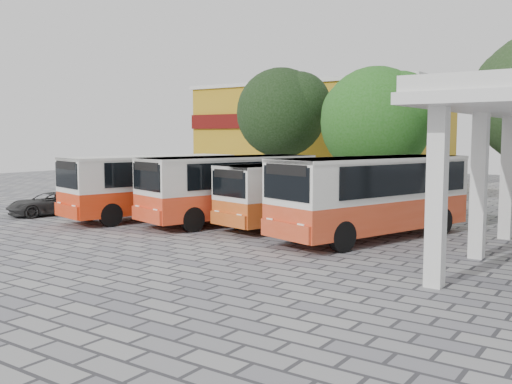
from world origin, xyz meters
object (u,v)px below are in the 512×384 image
Objects in this scene: bus_far_right at (372,192)px; bus_centre_left at (229,185)px; parked_car at (49,204)px; bus_centre_right at (297,190)px; bus_far_left at (151,182)px.

bus_centre_left is at bearing -163.06° from bus_far_right.
bus_centre_left is 2.20× the size of parked_car.
bus_centre_right is at bearing 33.22° from bus_centre_left.
bus_centre_left is 9.69m from parked_car.
bus_far_left is at bearing 36.93° from parked_car.
parked_car is (-9.10, -3.09, -1.19)m from bus_centre_left.
bus_far_left is 0.99× the size of bus_centre_left.
bus_far_right is 16.41m from parked_car.
bus_centre_right is at bearing 29.51° from bus_far_left.
bus_centre_left reaches higher than bus_centre_right.
bus_far_left is 4.12m from bus_centre_left.
parked_car is at bearing -144.69° from bus_centre_left.
bus_far_right is at bearing 15.76° from bus_centre_left.
bus_far_left is at bearing -148.96° from bus_centre_left.
bus_centre_left reaches higher than parked_car.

